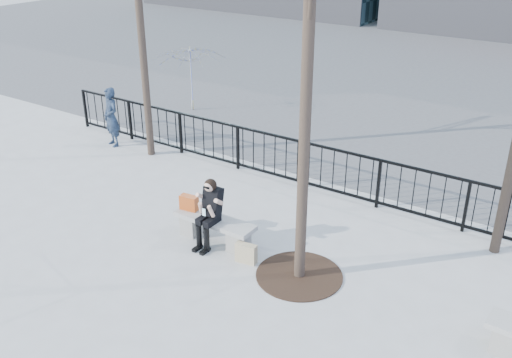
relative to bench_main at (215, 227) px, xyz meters
The scene contains 10 objects.
ground 0.30m from the bench_main, ahead, with size 120.00×120.00×0.00m, color #999894.
street_surface 15.00m from the bench_main, 90.00° to the left, with size 60.00×23.00×0.01m, color #474747.
railing 3.01m from the bench_main, 90.00° to the left, with size 14.00×0.06×1.10m.
tree_grate 1.92m from the bench_main, ahead, with size 1.50×1.50×0.02m, color black.
bench_main is the anchor object (origin of this frame).
seated_woman 0.40m from the bench_main, 90.00° to the right, with size 0.50×0.64×1.34m.
handbag 0.71m from the bench_main, behind, with size 0.35×0.17×0.29m, color #B74716.
shopping_bag 0.94m from the bench_main, 16.05° to the right, with size 0.39×0.14×0.37m, color #C7B88C.
standing_man 5.81m from the bench_main, 155.44° to the left, with size 0.57×0.38×1.57m, color black.
vendor_umbrella 8.00m from the bench_main, 132.91° to the left, with size 2.19×2.24×2.01m, color gold.
Camera 1 is at (5.83, -7.30, 5.69)m, focal length 40.00 mm.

